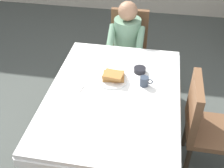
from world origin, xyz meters
TOP-DOWN VIEW (x-y plane):
  - ground_plane at (0.00, 0.00)m, footprint 14.00×14.00m
  - dining_table_main at (0.00, 0.00)m, footprint 1.12×1.52m
  - chair_diner at (-0.03, 1.17)m, footprint 0.44×0.45m
  - diner_person at (-0.03, 1.01)m, footprint 0.40×0.43m
  - chair_right_side at (0.77, 0.00)m, footprint 0.45×0.44m
  - plate_breakfast at (-0.04, 0.17)m, footprint 0.28×0.28m
  - breakfast_stack at (-0.03, 0.17)m, footprint 0.20×0.18m
  - cup_coffee at (0.25, 0.15)m, footprint 0.11×0.08m
  - bowl_butter at (0.19, 0.34)m, footprint 0.11×0.11m
  - fork_left_of_plate at (-0.23, 0.15)m, footprint 0.01×0.18m
  - knife_right_of_plate at (0.15, 0.15)m, footprint 0.03×0.20m
  - spoon_near_edge at (-0.06, -0.14)m, footprint 0.15×0.06m
  - napkin_folded at (-0.36, 0.00)m, footprint 0.19×0.15m

SIDE VIEW (x-z plane):
  - ground_plane at x=0.00m, z-range 0.00..0.00m
  - chair_diner at x=-0.03m, z-range 0.06..0.99m
  - chair_right_side at x=0.77m, z-range 0.06..0.99m
  - dining_table_main at x=0.00m, z-range 0.28..1.02m
  - diner_person at x=-0.03m, z-range 0.11..1.23m
  - fork_left_of_plate at x=-0.23m, z-range 0.74..0.74m
  - knife_right_of_plate at x=0.15m, z-range 0.74..0.74m
  - spoon_near_edge at x=-0.06m, z-range 0.74..0.74m
  - napkin_folded at x=-0.36m, z-range 0.74..0.75m
  - plate_breakfast at x=-0.04m, z-range 0.74..0.76m
  - bowl_butter at x=0.19m, z-range 0.74..0.78m
  - cup_coffee at x=0.25m, z-range 0.74..0.83m
  - breakfast_stack at x=-0.03m, z-range 0.75..0.82m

